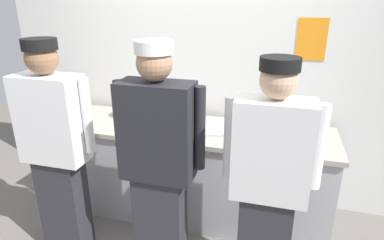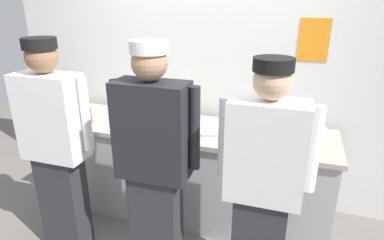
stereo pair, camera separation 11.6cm
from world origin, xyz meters
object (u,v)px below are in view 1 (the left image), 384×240
Objects in this scene: sheet_tray at (215,129)px; ramekin_green_sauce at (278,143)px; squeeze_bottle_primary at (86,116)px; chef_far_right at (269,182)px; plate_stack_front at (124,112)px; chef_center at (158,162)px; deli_cup at (138,124)px; mixing_bowl_steel at (301,131)px; chef_near_left at (56,147)px; plate_stack_rear at (162,116)px; ramekin_red_sauce at (85,115)px; ramekin_yellow_sauce at (131,120)px; chefs_knife at (224,127)px; ramekin_orange_sauce at (269,125)px.

ramekin_green_sauce is at bearing -18.89° from sheet_tray.
chef_far_right is at bearing -19.71° from squeeze_bottle_primary.
plate_stack_front reaches higher than sheet_tray.
deli_cup is (-0.43, 0.63, -0.00)m from chef_center.
chef_far_right reaches higher than deli_cup.
mixing_bowl_steel is 2.19× the size of squeeze_bottle_primary.
deli_cup is at bearing 55.44° from chef_near_left.
mixing_bowl_steel is 4.27× the size of deli_cup.
chef_near_left reaches higher than chef_far_right.
chef_far_right is at bearing -104.89° from mixing_bowl_steel.
chef_near_left is 19.11× the size of deli_cup.
plate_stack_rear reaches higher than ramekin_red_sauce.
chef_center is at bearing -35.93° from ramekin_red_sauce.
chef_center is 18.69× the size of ramekin_yellow_sauce.
mixing_bowl_steel is at bearing 40.27° from chef_center.
ramekin_red_sauce is 0.49m from ramekin_yellow_sauce.
mixing_bowl_steel is 1.99m from ramekin_red_sauce.
chef_near_left reaches higher than plate_stack_front.
chefs_knife is at bearing -2.98° from plate_stack_front.
ramekin_red_sauce is (-1.05, 0.76, -0.03)m from chef_center.
chef_center is (0.84, -0.04, 0.01)m from chef_near_left.
chef_far_right reaches higher than plate_stack_front.
chef_near_left is 18.48× the size of ramekin_yellow_sauce.
chef_near_left is at bearing -124.56° from deli_cup.
plate_stack_front is at bearing 176.54° from mixing_bowl_steel.
ramekin_green_sauce is 0.54m from chefs_knife.
plate_stack_front is 0.37m from squeeze_bottle_primary.
chef_center is 4.53× the size of mixing_bowl_steel.
squeeze_bottle_primary is 1.63× the size of ramekin_orange_sauce.
chefs_knife is (0.60, -0.04, -0.03)m from plate_stack_rear.
ramekin_green_sauce is (0.04, 0.58, 0.01)m from chef_far_right.
squeeze_bottle_primary is (-1.15, -0.17, 0.07)m from sheet_tray.
sheet_tray is (1.06, 0.73, -0.02)m from chef_near_left.
sheet_tray is 1.16m from squeeze_bottle_primary.
chef_center reaches higher than ramekin_green_sauce.
chef_far_right is (0.73, 0.01, -0.04)m from chef_center.
ramekin_green_sauce is 0.94× the size of ramekin_yellow_sauce.
chef_far_right is 18.59× the size of deli_cup.
ramekin_yellow_sauce is at bearing 68.20° from chef_near_left.
chef_near_left is at bearing -161.23° from ramekin_green_sauce.
chef_far_right is at bearing -93.72° from ramekin_green_sauce.
mixing_bowl_steel is 4.66× the size of ramekin_red_sauce.
chef_far_right is at bearing -56.42° from sheet_tray.
plate_stack_rear is 0.76m from ramekin_red_sauce.
ramekin_orange_sauce is 1.20× the size of deli_cup.
chef_far_right is 0.96m from ramekin_orange_sauce.
plate_stack_front is at bearing 172.44° from sheet_tray.
mixing_bowl_steel reaches higher than chefs_knife.
plate_stack_rear is at bearing 29.26° from ramekin_yellow_sauce.
ramekin_red_sauce is (-1.78, 0.75, 0.01)m from chef_far_right.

